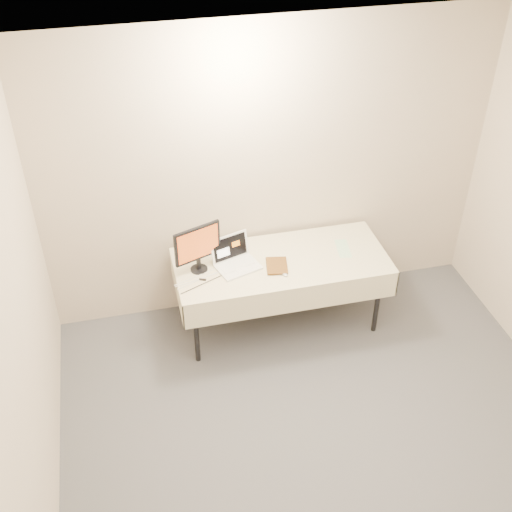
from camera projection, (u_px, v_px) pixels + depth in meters
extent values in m
cube|color=beige|center=(269.00, 173.00, 5.57)|extent=(4.00, 0.10, 2.70)
cylinder|color=black|center=(196.00, 331.00, 5.43)|extent=(0.04, 0.04, 0.69)
cylinder|color=black|center=(377.00, 301.00, 5.73)|extent=(0.04, 0.04, 0.69)
cylinder|color=black|center=(186.00, 288.00, 5.89)|extent=(0.04, 0.04, 0.69)
cylinder|color=black|center=(354.00, 263.00, 6.19)|extent=(0.04, 0.04, 0.69)
cube|color=gray|center=(281.00, 262.00, 5.59)|extent=(1.80, 0.75, 0.04)
cube|color=beige|center=(281.00, 260.00, 5.58)|extent=(1.86, 0.81, 0.01)
cube|color=beige|center=(294.00, 301.00, 5.34)|extent=(1.86, 0.01, 0.25)
cube|color=beige|center=(270.00, 246.00, 5.97)|extent=(1.86, 0.01, 0.25)
cube|color=beige|center=(177.00, 287.00, 5.48)|extent=(0.01, 0.81, 0.25)
cube|color=beige|center=(379.00, 257.00, 5.83)|extent=(0.01, 0.81, 0.25)
cube|color=white|center=(238.00, 267.00, 5.48)|extent=(0.41, 0.34, 0.02)
cube|color=white|center=(230.00, 247.00, 5.50)|extent=(0.35, 0.16, 0.23)
cube|color=black|center=(230.00, 247.00, 5.50)|extent=(0.31, 0.13, 0.19)
cylinder|color=black|center=(199.00, 269.00, 5.46)|extent=(0.19, 0.19, 0.01)
cube|color=black|center=(199.00, 264.00, 5.43)|extent=(0.04, 0.03, 0.11)
cube|color=black|center=(197.00, 243.00, 5.30)|extent=(0.40, 0.17, 0.32)
cube|color=#C74F17|center=(197.00, 243.00, 5.30)|extent=(0.36, 0.13, 0.27)
imported|color=#985E1B|center=(267.00, 256.00, 5.42)|extent=(0.18, 0.05, 0.24)
cube|color=black|center=(232.00, 244.00, 5.73)|extent=(0.12, 0.06, 0.05)
cube|color=#FF2C0C|center=(232.00, 245.00, 5.71)|extent=(0.08, 0.01, 0.02)
ellipsoid|color=#BCBCBE|center=(284.00, 273.00, 5.41)|extent=(0.06, 0.10, 0.02)
cube|color=#ADDAAF|center=(343.00, 248.00, 5.71)|extent=(0.15, 0.29, 0.00)
cube|color=black|center=(203.00, 280.00, 5.35)|extent=(0.06, 0.04, 0.01)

